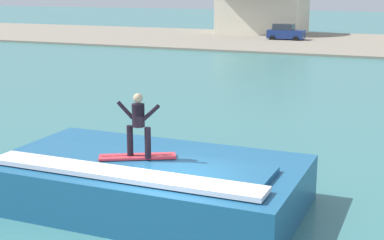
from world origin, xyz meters
The scene contains 6 objects.
ground_plane centered at (0.00, 0.00, 0.00)m, with size 260.00×260.00×0.00m, color #397474.
wave_crest centered at (-1.21, 1.37, 0.65)m, with size 7.94×4.48×1.37m.
surfboard centered at (-1.37, 1.10, 1.40)m, with size 1.93×1.33×0.06m.
surfer centered at (-1.28, 1.02, 2.35)m, with size 1.20×0.32×1.64m.
shoreline_bank centered at (0.00, 47.89, 0.10)m, with size 120.00×23.14×0.20m.
car_near_shore centered at (-9.09, 48.41, 0.94)m, with size 3.81×2.06×1.86m.
Camera 1 is at (5.34, -11.17, 5.63)m, focal length 53.07 mm.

